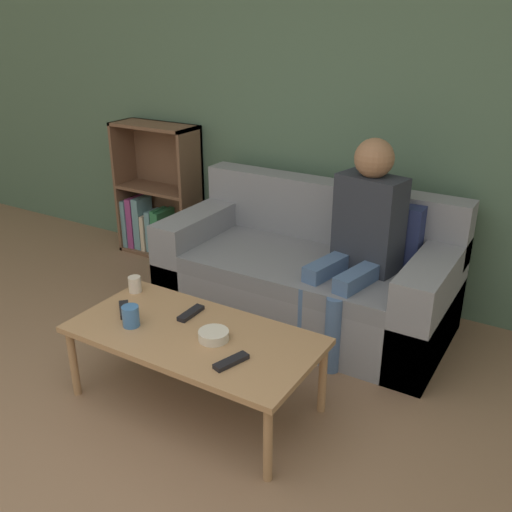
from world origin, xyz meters
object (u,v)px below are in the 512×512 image
at_px(cup_near, 131,316).
at_px(tv_remote_2, 124,310).
at_px(tv_remote_0, 231,361).
at_px(couch, 308,277).
at_px(cup_far, 135,284).
at_px(person_adult, 362,229).
at_px(bookshelf, 157,202).
at_px(coffee_table, 194,339).
at_px(snack_bowl, 214,335).
at_px(tv_remote_1, 191,313).

distance_m(cup_near, tv_remote_2, 0.16).
relative_size(tv_remote_0, tv_remote_2, 1.13).
xyz_separation_m(couch, cup_far, (-0.62, -0.88, 0.16)).
bearing_deg(couch, person_adult, -11.21).
relative_size(cup_far, tv_remote_2, 0.56).
height_order(couch, bookshelf, bookshelf).
xyz_separation_m(coffee_table, person_adult, (0.44, 0.99, 0.33)).
distance_m(tv_remote_0, snack_bowl, 0.22).
bearing_deg(bookshelf, couch, -13.95).
distance_m(bookshelf, snack_bowl, 2.13).
bearing_deg(snack_bowl, couch, 91.72).
relative_size(coffee_table, tv_remote_0, 6.85).
bearing_deg(tv_remote_0, cup_near, -164.21).
distance_m(person_adult, snack_bowl, 1.08).
distance_m(coffee_table, tv_remote_0, 0.33).
bearing_deg(coffee_table, tv_remote_2, -178.07).
bearing_deg(cup_far, tv_remote_2, -61.93).
height_order(couch, coffee_table, couch).
xyz_separation_m(tv_remote_0, tv_remote_1, (-0.41, 0.26, 0.00)).
height_order(person_adult, snack_bowl, person_adult).
bearing_deg(cup_near, tv_remote_1, 51.78).
relative_size(bookshelf, person_adult, 0.87).
xyz_separation_m(bookshelf, tv_remote_0, (1.74, -1.57, -0.00)).
bearing_deg(coffee_table, cup_far, 160.91).
xyz_separation_m(couch, tv_remote_2, (-0.51, -1.08, 0.12)).
relative_size(bookshelf, tv_remote_0, 5.90).
relative_size(tv_remote_1, snack_bowl, 1.18).
bearing_deg(cup_far, tv_remote_1, -7.30).
bearing_deg(cup_near, bookshelf, 126.61).
bearing_deg(couch, tv_remote_1, -102.20).
bearing_deg(bookshelf, tv_remote_0, -41.93).
height_order(cup_far, tv_remote_1, cup_far).
relative_size(bookshelf, tv_remote_2, 6.67).
bearing_deg(tv_remote_2, couch, 18.09).
xyz_separation_m(tv_remote_0, snack_bowl, (-0.18, 0.12, 0.01)).
bearing_deg(bookshelf, tv_remote_2, -55.04).
bearing_deg(tv_remote_1, tv_remote_2, -155.06).
xyz_separation_m(couch, tv_remote_1, (-0.20, -0.93, 0.12)).
relative_size(cup_near, snack_bowl, 0.73).
bearing_deg(couch, snack_bowl, -88.28).
distance_m(person_adult, cup_near, 1.34).
bearing_deg(coffee_table, bookshelf, 135.07).
xyz_separation_m(cup_far, snack_bowl, (0.65, -0.19, -0.02)).
distance_m(coffee_table, tv_remote_1, 0.18).
height_order(person_adult, tv_remote_1, person_adult).
height_order(cup_far, snack_bowl, cup_far).
bearing_deg(tv_remote_1, person_adult, 57.36).
bearing_deg(snack_bowl, tv_remote_1, 150.51).
bearing_deg(person_adult, tv_remote_1, -111.21).
height_order(bookshelf, tv_remote_0, bookshelf).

